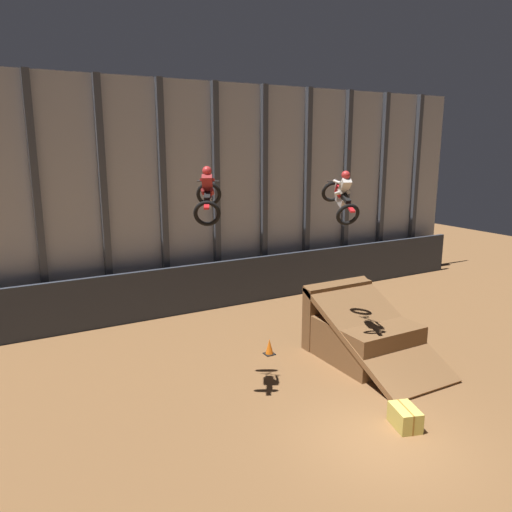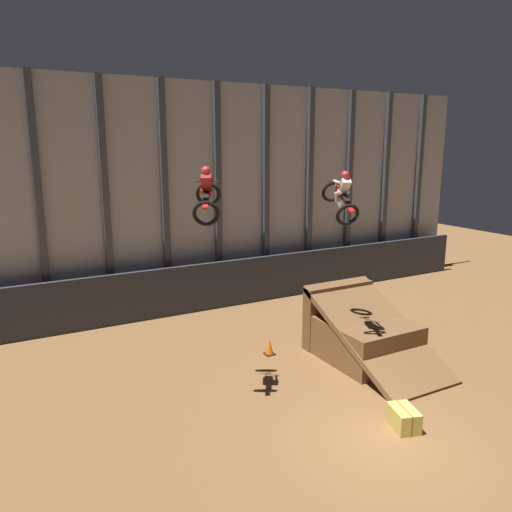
% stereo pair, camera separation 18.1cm
% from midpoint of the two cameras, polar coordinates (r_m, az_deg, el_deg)
% --- Properties ---
extents(ground_plane, '(60.00, 60.00, 0.00)m').
position_cam_midpoint_polar(ground_plane, '(13.87, 14.51, -19.96)').
color(ground_plane, brown).
extents(arena_back_wall, '(32.00, 0.40, 10.13)m').
position_cam_midpoint_polar(arena_back_wall, '(22.79, -7.23, 6.66)').
color(arena_back_wall, '#A3A8B2').
rests_on(arena_back_wall, ground_plane).
extents(lower_barrier, '(31.36, 0.20, 2.17)m').
position_cam_midpoint_polar(lower_barrier, '(22.67, -6.06, -3.60)').
color(lower_barrier, '#2D333D').
rests_on(lower_barrier, ground_plane).
extents(dirt_ramp, '(2.86, 4.86, 2.51)m').
position_cam_midpoint_polar(dirt_ramp, '(18.29, 12.08, -8.60)').
color(dirt_ramp, brown).
rests_on(dirt_ramp, ground_plane).
extents(rider_bike_left_air, '(1.39, 1.85, 1.63)m').
position_cam_midpoint_polar(rider_bike_left_air, '(13.96, -5.27, 6.86)').
color(rider_bike_left_air, black).
extents(rider_bike_right_air, '(1.17, 1.90, 1.68)m').
position_cam_midpoint_polar(rider_bike_right_air, '(15.58, 10.06, 6.71)').
color(rider_bike_right_air, black).
extents(traffic_cone_near_ramp, '(0.36, 0.36, 0.58)m').
position_cam_midpoint_polar(traffic_cone_near_ramp, '(18.20, 1.85, -10.36)').
color(traffic_cone_near_ramp, black).
rests_on(traffic_cone_near_ramp, ground_plane).
extents(hay_bale_trackside, '(0.84, 1.04, 0.57)m').
position_cam_midpoint_polar(hay_bale_trackside, '(14.49, 16.88, -17.31)').
color(hay_bale_trackside, '#CCB751').
rests_on(hay_bale_trackside, ground_plane).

